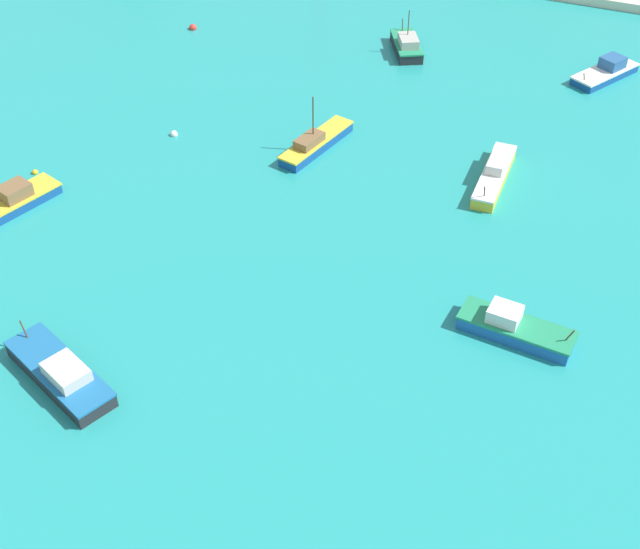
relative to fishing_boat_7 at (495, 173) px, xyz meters
The scene contains 11 objects.
ground 33.65m from the fishing_boat_7, 123.63° to the right, with size 260.00×280.00×0.50m.
fishing_boat_7 is the anchor object (origin of this frame).
fishing_boat_9 46.85m from the fishing_boat_7, 150.87° to the right, with size 6.10×11.43×2.34m.
fishing_boat_10 18.60m from the fishing_boat_7, behind, with size 4.52×10.57×6.23m.
fishing_boat_11 21.77m from the fishing_boat_7, 71.98° to the right, with size 9.36×3.71×2.60m.
fishing_boat_12 28.87m from the fishing_boat_7, 125.90° to the left, with size 6.16×8.00×5.44m.
fishing_boat_13 45.16m from the fishing_boat_7, 120.96° to the right, with size 10.95×7.01×2.85m.
fishing_boat_14 27.12m from the fishing_boat_7, 75.56° to the left, with size 7.10×9.43×2.31m.
buoy_0 33.84m from the fishing_boat_7, behind, with size 0.80×0.80×0.80m.
buoy_1 48.46m from the fishing_boat_7, 156.98° to the left, with size 0.99×0.99×0.99m.
buoy_2 45.70m from the fishing_boat_7, 158.70° to the right, with size 0.63×0.63×0.63m.
Camera 1 is at (30.07, -13.19, 47.65)m, focal length 47.89 mm.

